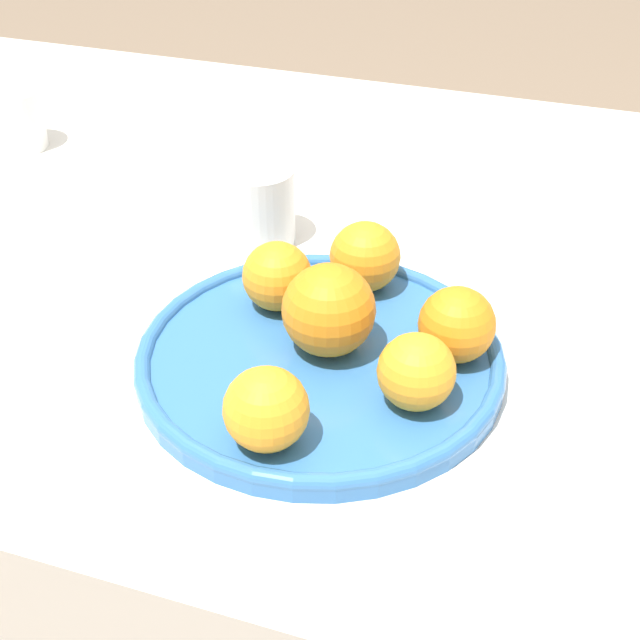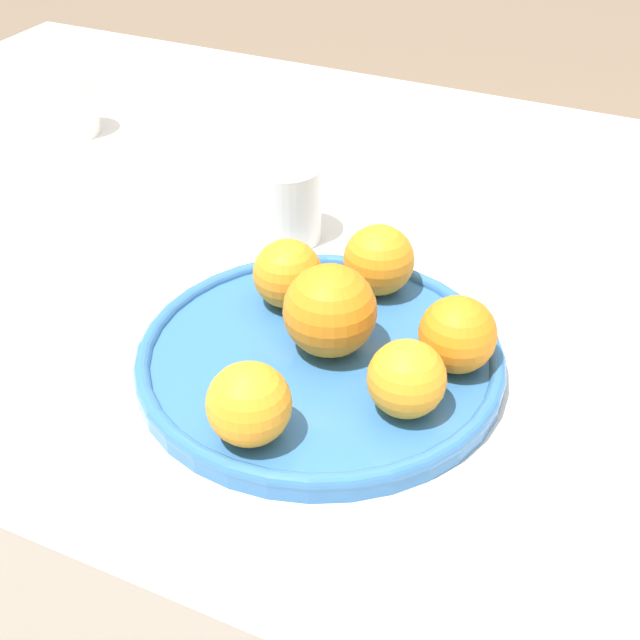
% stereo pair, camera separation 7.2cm
% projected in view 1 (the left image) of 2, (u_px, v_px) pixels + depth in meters
% --- Properties ---
extents(table, '(1.57, 0.91, 0.72)m').
position_uv_depth(table, '(339.00, 488.00, 1.12)').
color(table, silver).
rests_on(table, ground_plane).
extents(fruit_platter, '(0.31, 0.31, 0.02)m').
position_uv_depth(fruit_platter, '(320.00, 358.00, 0.74)').
color(fruit_platter, '#336BAD').
rests_on(fruit_platter, table).
extents(orange_0, '(0.06, 0.06, 0.06)m').
position_uv_depth(orange_0, '(266.00, 409.00, 0.64)').
color(orange_0, orange).
rests_on(orange_0, fruit_platter).
extents(orange_1, '(0.06, 0.06, 0.06)m').
position_uv_depth(orange_1, '(457.00, 325.00, 0.72)').
color(orange_1, orange).
rests_on(orange_1, fruit_platter).
extents(orange_2, '(0.06, 0.06, 0.06)m').
position_uv_depth(orange_2, '(277.00, 276.00, 0.78)').
color(orange_2, orange).
rests_on(orange_2, fruit_platter).
extents(orange_3, '(0.08, 0.08, 0.08)m').
position_uv_depth(orange_3, '(329.00, 310.00, 0.72)').
color(orange_3, orange).
rests_on(orange_3, fruit_platter).
extents(orange_4, '(0.06, 0.06, 0.06)m').
position_uv_depth(orange_4, '(416.00, 372.00, 0.67)').
color(orange_4, orange).
rests_on(orange_4, fruit_platter).
extents(orange_5, '(0.06, 0.06, 0.06)m').
position_uv_depth(orange_5, '(365.00, 257.00, 0.80)').
color(orange_5, orange).
rests_on(orange_5, fruit_platter).
extents(cup_0, '(0.07, 0.07, 0.07)m').
position_uv_depth(cup_0, '(14.00, 119.00, 1.09)').
color(cup_0, white).
rests_on(cup_0, table).
extents(cup_1, '(0.07, 0.07, 0.08)m').
position_uv_depth(cup_1, '(259.00, 205.00, 0.90)').
color(cup_1, white).
rests_on(cup_1, table).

